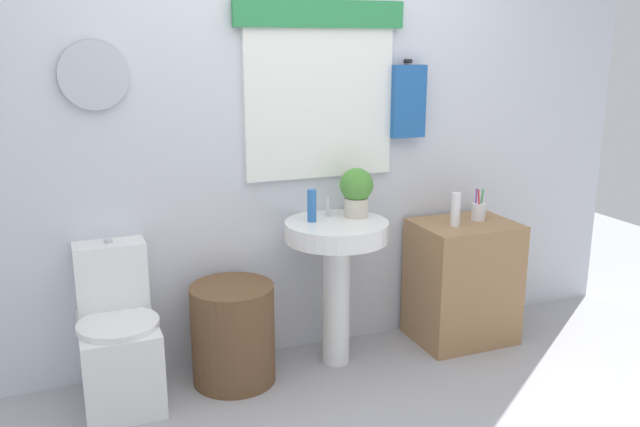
# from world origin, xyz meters

# --- Properties ---
(back_wall) EXTENTS (4.40, 0.18, 2.60)m
(back_wall) POSITION_xyz_m (0.00, 1.15, 1.31)
(back_wall) COLOR silver
(back_wall) RESTS_ON ground_plane
(toilet) EXTENTS (0.38, 0.51, 0.79)m
(toilet) POSITION_xyz_m (-0.94, 0.88, 0.30)
(toilet) COLOR white
(toilet) RESTS_ON ground_plane
(laundry_hamper) EXTENTS (0.43, 0.43, 0.52)m
(laundry_hamper) POSITION_xyz_m (-0.38, 0.85, 0.26)
(laundry_hamper) COLOR brown
(laundry_hamper) RESTS_ON ground_plane
(pedestal_sink) EXTENTS (0.55, 0.55, 0.80)m
(pedestal_sink) POSITION_xyz_m (0.19, 0.85, 0.61)
(pedestal_sink) COLOR white
(pedestal_sink) RESTS_ON ground_plane
(faucet) EXTENTS (0.03, 0.03, 0.10)m
(faucet) POSITION_xyz_m (0.19, 0.97, 0.85)
(faucet) COLOR silver
(faucet) RESTS_ON pedestal_sink
(wooden_cabinet) EXTENTS (0.56, 0.44, 0.71)m
(wooden_cabinet) POSITION_xyz_m (1.00, 0.85, 0.36)
(wooden_cabinet) COLOR #9E754C
(wooden_cabinet) RESTS_ON ground_plane
(soap_bottle) EXTENTS (0.05, 0.05, 0.17)m
(soap_bottle) POSITION_xyz_m (0.07, 0.90, 0.89)
(soap_bottle) COLOR #2D6BB7
(soap_bottle) RESTS_ON pedestal_sink
(potted_plant) EXTENTS (0.18, 0.18, 0.26)m
(potted_plant) POSITION_xyz_m (0.33, 0.91, 0.95)
(potted_plant) COLOR beige
(potted_plant) RESTS_ON pedestal_sink
(lotion_bottle) EXTENTS (0.05, 0.05, 0.19)m
(lotion_bottle) POSITION_xyz_m (0.90, 0.81, 0.81)
(lotion_bottle) COLOR white
(lotion_bottle) RESTS_ON wooden_cabinet
(toothbrush_cup) EXTENTS (0.08, 0.08, 0.19)m
(toothbrush_cup) POSITION_xyz_m (1.10, 0.87, 0.77)
(toothbrush_cup) COLOR silver
(toothbrush_cup) RESTS_ON wooden_cabinet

